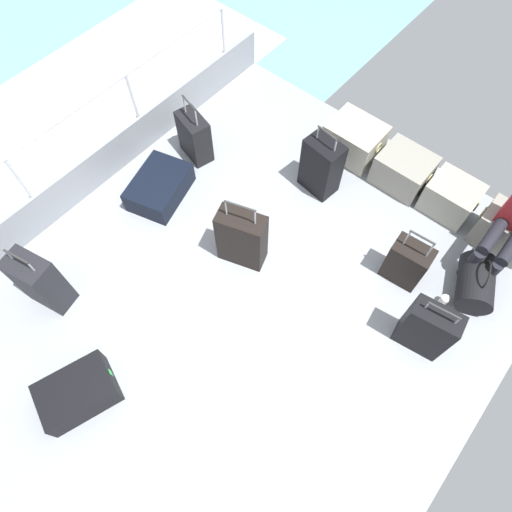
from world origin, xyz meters
name	(u,v)px	position (x,y,z in m)	size (l,w,h in m)	color
ground_plane	(250,300)	(0.00, 0.00, -0.03)	(4.40, 5.20, 0.06)	gray
gunwale_port	(95,169)	(-2.17, 0.00, 0.23)	(0.06, 5.20, 0.45)	gray
railing_port	(77,131)	(-2.17, 0.00, 0.78)	(0.04, 4.20, 1.02)	silver
sea_wake	(36,141)	(-3.60, 0.00, -0.34)	(12.00, 12.00, 0.01)	#6B99A8
cargo_crate_0	(354,140)	(-0.30, 2.14, 0.20)	(0.62, 0.48, 0.41)	#9E9989
cargo_crate_1	(403,170)	(0.34, 2.14, 0.19)	(0.58, 0.47, 0.38)	gray
cargo_crate_2	(451,197)	(0.91, 2.14, 0.19)	(0.53, 0.42, 0.38)	gray
cargo_crate_3	(505,231)	(1.52, 2.11, 0.21)	(0.56, 0.39, 0.42)	gray
suitcase_0	(78,393)	(-0.51, -1.62, 0.13)	(0.60, 0.71, 0.26)	black
suitcase_1	(321,166)	(-0.31, 1.50, 0.33)	(0.42, 0.30, 0.82)	black
suitcase_2	(160,187)	(-1.54, 0.31, 0.13)	(0.66, 0.79, 0.26)	black
suitcase_3	(427,329)	(1.43, 0.66, 0.32)	(0.44, 0.27, 0.75)	black
suitcase_5	(407,263)	(0.96, 1.14, 0.26)	(0.38, 0.26, 0.73)	black
suitcase_6	(242,238)	(-0.36, 0.31, 0.34)	(0.50, 0.36, 0.88)	black
suitcase_7	(40,282)	(-1.45, -1.20, 0.34)	(0.44, 0.32, 0.82)	black
suitcase_8	(195,137)	(-1.64, 0.99, 0.27)	(0.44, 0.32, 0.77)	black
duffel_bag	(476,283)	(1.56, 1.43, 0.17)	(0.51, 0.61, 0.48)	black
paper_cup	(444,300)	(1.43, 1.16, 0.05)	(0.08, 0.08, 0.10)	white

